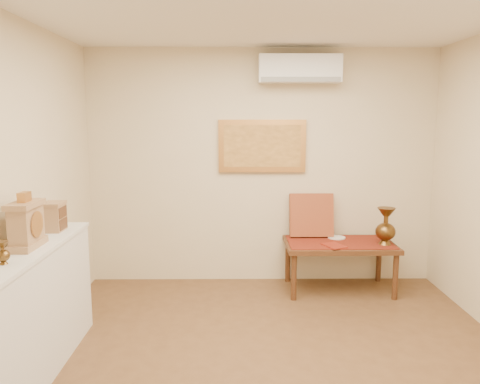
{
  "coord_description": "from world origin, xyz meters",
  "views": [
    {
      "loc": [
        -0.3,
        -3.15,
        1.91
      ],
      "look_at": [
        -0.26,
        1.15,
        1.23
      ],
      "focal_mm": 35.0,
      "sensor_mm": 36.0,
      "label": 1
    }
  ],
  "objects_px": {
    "brass_urn_tall": "(386,222)",
    "wooden_chest": "(54,216)",
    "display_ledge": "(22,321)",
    "low_table": "(339,248)",
    "mantel_clock": "(27,224)"
  },
  "relations": [
    {
      "from": "brass_urn_tall",
      "to": "wooden_chest",
      "type": "height_order",
      "value": "wooden_chest"
    },
    {
      "from": "brass_urn_tall",
      "to": "wooden_chest",
      "type": "bearing_deg",
      "value": -160.85
    },
    {
      "from": "wooden_chest",
      "to": "display_ledge",
      "type": "bearing_deg",
      "value": -90.21
    },
    {
      "from": "low_table",
      "to": "wooden_chest",
      "type": "bearing_deg",
      "value": -155.91
    },
    {
      "from": "mantel_clock",
      "to": "wooden_chest",
      "type": "xyz_separation_m",
      "value": [
        -0.0,
        0.52,
        -0.05
      ]
    },
    {
      "from": "mantel_clock",
      "to": "display_ledge",
      "type": "bearing_deg",
      "value": -92.14
    },
    {
      "from": "brass_urn_tall",
      "to": "mantel_clock",
      "type": "bearing_deg",
      "value": -152.85
    },
    {
      "from": "brass_urn_tall",
      "to": "mantel_clock",
      "type": "distance_m",
      "value": 3.55
    },
    {
      "from": "mantel_clock",
      "to": "low_table",
      "type": "bearing_deg",
      "value": 32.71
    },
    {
      "from": "mantel_clock",
      "to": "brass_urn_tall",
      "type": "bearing_deg",
      "value": 27.15
    },
    {
      "from": "brass_urn_tall",
      "to": "display_ledge",
      "type": "xyz_separation_m",
      "value": [
        -3.15,
        -1.78,
        -0.31
      ]
    },
    {
      "from": "wooden_chest",
      "to": "low_table",
      "type": "distance_m",
      "value": 2.99
    },
    {
      "from": "brass_urn_tall",
      "to": "mantel_clock",
      "type": "height_order",
      "value": "mantel_clock"
    },
    {
      "from": "display_ledge",
      "to": "wooden_chest",
      "type": "relative_size",
      "value": 8.28
    },
    {
      "from": "display_ledge",
      "to": "low_table",
      "type": "distance_m",
      "value": 3.27
    }
  ]
}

